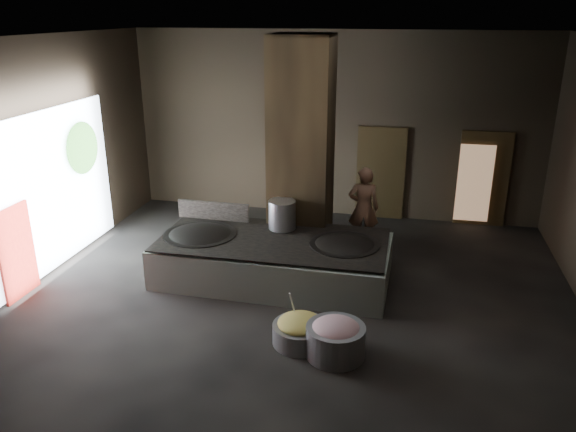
% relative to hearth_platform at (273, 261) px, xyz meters
% --- Properties ---
extents(floor, '(10.00, 9.00, 0.10)m').
position_rel_hearth_platform_xyz_m(floor, '(0.57, -0.52, -0.43)').
color(floor, black).
rests_on(floor, ground).
extents(ceiling, '(10.00, 9.00, 0.10)m').
position_rel_hearth_platform_xyz_m(ceiling, '(0.57, -0.52, 4.17)').
color(ceiling, black).
rests_on(ceiling, back_wall).
extents(back_wall, '(10.00, 0.10, 4.50)m').
position_rel_hearth_platform_xyz_m(back_wall, '(0.57, 4.03, 1.87)').
color(back_wall, black).
rests_on(back_wall, ground).
extents(front_wall, '(10.00, 0.10, 4.50)m').
position_rel_hearth_platform_xyz_m(front_wall, '(0.57, -5.07, 1.87)').
color(front_wall, black).
rests_on(front_wall, ground).
extents(left_wall, '(0.10, 9.00, 4.50)m').
position_rel_hearth_platform_xyz_m(left_wall, '(-4.48, -0.52, 1.87)').
color(left_wall, black).
rests_on(left_wall, ground).
extents(pillar, '(1.20, 1.20, 4.50)m').
position_rel_hearth_platform_xyz_m(pillar, '(0.27, 1.38, 1.87)').
color(pillar, black).
rests_on(pillar, ground).
extents(hearth_platform, '(4.43, 2.20, 0.76)m').
position_rel_hearth_platform_xyz_m(hearth_platform, '(0.00, 0.00, 0.00)').
color(hearth_platform, '#B6CAB7').
rests_on(hearth_platform, ground).
extents(platform_cap, '(4.28, 2.06, 0.03)m').
position_rel_hearth_platform_xyz_m(platform_cap, '(0.00, 0.00, 0.43)').
color(platform_cap, black).
rests_on(platform_cap, hearth_platform).
extents(wok_left, '(1.38, 1.38, 0.38)m').
position_rel_hearth_platform_xyz_m(wok_left, '(-1.45, -0.05, 0.37)').
color(wok_left, black).
rests_on(wok_left, hearth_platform).
extents(wok_left_rim, '(1.41, 1.41, 0.05)m').
position_rel_hearth_platform_xyz_m(wok_left_rim, '(-1.45, -0.05, 0.44)').
color(wok_left_rim, black).
rests_on(wok_left_rim, hearth_platform).
extents(wok_right, '(1.29, 1.29, 0.36)m').
position_rel_hearth_platform_xyz_m(wok_right, '(1.35, 0.05, 0.37)').
color(wok_right, black).
rests_on(wok_right, hearth_platform).
extents(wok_right_rim, '(1.31, 1.31, 0.05)m').
position_rel_hearth_platform_xyz_m(wok_right_rim, '(1.35, 0.05, 0.44)').
color(wok_right_rim, black).
rests_on(wok_right_rim, hearth_platform).
extents(stock_pot, '(0.53, 0.53, 0.57)m').
position_rel_hearth_platform_xyz_m(stock_pot, '(0.05, 0.55, 0.75)').
color(stock_pot, '#B8B9C0').
rests_on(stock_pot, hearth_platform).
extents(splash_guard, '(1.52, 0.09, 0.38)m').
position_rel_hearth_platform_xyz_m(splash_guard, '(-1.45, 0.75, 0.65)').
color(splash_guard, black).
rests_on(splash_guard, hearth_platform).
extents(cook, '(0.70, 0.49, 1.82)m').
position_rel_hearth_platform_xyz_m(cook, '(1.53, 1.92, 0.53)').
color(cook, '#93634A').
rests_on(cook, ground).
extents(veg_basin, '(1.10, 1.10, 0.32)m').
position_rel_hearth_platform_xyz_m(veg_basin, '(0.94, -2.09, -0.22)').
color(veg_basin, gray).
rests_on(veg_basin, ground).
extents(veg_fill, '(0.72, 0.72, 0.22)m').
position_rel_hearth_platform_xyz_m(veg_fill, '(0.94, -2.09, -0.03)').
color(veg_fill, '#91AD53').
rests_on(veg_fill, veg_basin).
extents(ladle, '(0.07, 0.35, 0.62)m').
position_rel_hearth_platform_xyz_m(ladle, '(0.79, -1.94, 0.17)').
color(ladle, '#B8B9C0').
rests_on(ladle, veg_basin).
extents(meat_basin, '(1.07, 1.07, 0.49)m').
position_rel_hearth_platform_xyz_m(meat_basin, '(1.52, -2.31, -0.14)').
color(meat_basin, gray).
rests_on(meat_basin, ground).
extents(meat_fill, '(0.74, 0.74, 0.28)m').
position_rel_hearth_platform_xyz_m(meat_fill, '(1.52, -2.31, 0.07)').
color(meat_fill, '#AD6878').
rests_on(meat_fill, meat_basin).
extents(doorway_near, '(1.18, 0.08, 2.38)m').
position_rel_hearth_platform_xyz_m(doorway_near, '(1.77, 3.93, 0.72)').
color(doorway_near, black).
rests_on(doorway_near, ground).
extents(doorway_near_glow, '(0.88, 0.04, 2.08)m').
position_rel_hearth_platform_xyz_m(doorway_near_glow, '(1.61, 4.17, 0.67)').
color(doorway_near_glow, '#8C6647').
rests_on(doorway_near_glow, ground).
extents(doorway_far, '(1.18, 0.08, 2.38)m').
position_rel_hearth_platform_xyz_m(doorway_far, '(4.17, 3.93, 0.72)').
color(doorway_far, black).
rests_on(doorway_far, ground).
extents(doorway_far_glow, '(0.79, 0.04, 1.87)m').
position_rel_hearth_platform_xyz_m(doorway_far_glow, '(3.97, 3.83, 0.67)').
color(doorway_far_glow, '#8C6647').
rests_on(doorway_far_glow, ground).
extents(left_opening, '(0.04, 4.20, 3.10)m').
position_rel_hearth_platform_xyz_m(left_opening, '(-4.38, -0.32, 1.22)').
color(left_opening, white).
rests_on(left_opening, ground).
extents(pavilion_sliver, '(0.05, 0.90, 1.70)m').
position_rel_hearth_platform_xyz_m(pavilion_sliver, '(-4.31, -1.62, 0.47)').
color(pavilion_sliver, maroon).
rests_on(pavilion_sliver, ground).
extents(tree_silhouette, '(0.28, 1.10, 1.10)m').
position_rel_hearth_platform_xyz_m(tree_silhouette, '(-4.28, 0.78, 1.82)').
color(tree_silhouette, '#194714').
rests_on(tree_silhouette, left_opening).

